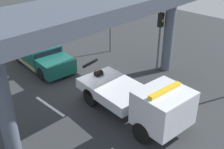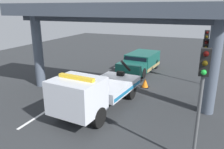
% 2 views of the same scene
% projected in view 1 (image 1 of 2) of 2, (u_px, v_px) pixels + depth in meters
% --- Properties ---
extents(ground_plane, '(60.00, 40.00, 0.10)m').
position_uv_depth(ground_plane, '(85.00, 90.00, 16.61)').
color(ground_plane, '#2D3033').
extents(lane_stripe_mid, '(2.60, 0.16, 0.01)m').
position_uv_depth(lane_stripe_mid, '(50.00, 106.00, 14.97)').
color(lane_stripe_mid, silver).
rests_on(lane_stripe_mid, ground).
extents(tow_truck_white, '(7.33, 2.93, 2.46)m').
position_uv_depth(tow_truck_white, '(140.00, 100.00, 13.35)').
color(tow_truck_white, silver).
rests_on(tow_truck_white, ground).
extents(towed_van_green, '(5.37, 2.64, 1.58)m').
position_uv_depth(towed_van_green, '(41.00, 55.00, 19.09)').
color(towed_van_green, '#145147').
rests_on(towed_van_green, ground).
extents(overpass_structure, '(3.60, 13.29, 5.74)m').
position_uv_depth(overpass_structure, '(107.00, 12.00, 13.06)').
color(overpass_structure, '#4C5666').
rests_on(overpass_structure, ground).
extents(traffic_light_near, '(0.39, 0.32, 3.98)m').
position_uv_depth(traffic_light_near, '(110.00, 15.00, 20.35)').
color(traffic_light_near, '#515456').
rests_on(traffic_light_near, ground).
extents(traffic_light_far, '(0.39, 0.32, 3.92)m').
position_uv_depth(traffic_light_far, '(160.00, 29.00, 17.59)').
color(traffic_light_far, '#515456').
rests_on(traffic_light_far, ground).
extents(traffic_cone_orange, '(0.56, 0.56, 0.66)m').
position_uv_depth(traffic_cone_orange, '(96.00, 73.00, 17.80)').
color(traffic_cone_orange, orange).
rests_on(traffic_cone_orange, ground).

